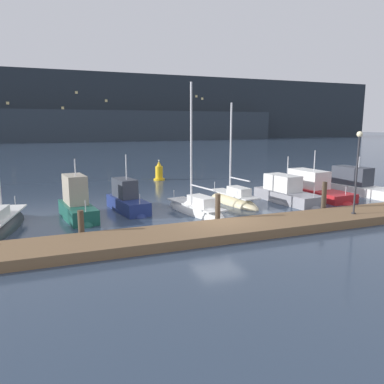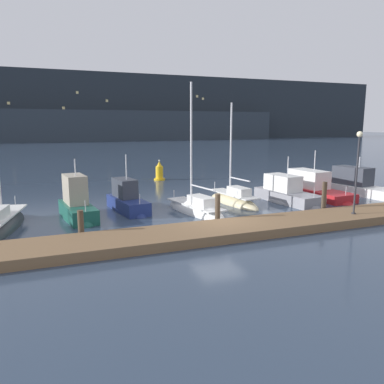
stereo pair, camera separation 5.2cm
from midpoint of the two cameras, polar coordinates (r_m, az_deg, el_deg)
ground_plane at (r=20.01m, az=4.10°, el=-5.24°), size 400.00×400.00×0.00m
dock at (r=18.63m, az=6.13°, el=-5.73°), size 34.17×2.80×0.45m
mooring_pile_1 at (r=18.18m, az=-16.49°, el=-4.90°), size 0.28×0.28×1.43m
mooring_pile_2 at (r=19.90m, az=3.99°, el=-2.75°), size 0.28×0.28×1.73m
mooring_pile_3 at (r=23.66m, az=19.53°, el=-0.91°), size 0.28×0.28×1.99m
motorboat_berth_3 at (r=22.51m, az=-16.99°, el=-2.76°), size 2.16×4.80×4.11m
motorboat_berth_4 at (r=23.77m, az=-9.76°, el=-1.95°), size 2.23×4.83×4.06m
sailboat_berth_5 at (r=23.03m, az=0.61°, el=-2.87°), size 2.62×5.95×8.57m
sailboat_berth_6 at (r=25.73m, az=6.43°, el=-1.47°), size 2.05×5.45×7.37m
motorboat_berth_7 at (r=26.96m, az=14.29°, el=-0.76°), size 2.68×5.96×3.71m
motorboat_berth_8 at (r=29.55m, az=17.99°, el=0.07°), size 2.70×7.18×3.92m
motorboat_berth_9 at (r=31.86m, az=23.93°, el=0.37°), size 3.13×6.67×3.51m
channel_buoy at (r=36.38m, az=-4.95°, el=2.98°), size 1.08×1.08×1.97m
dock_lamppost at (r=22.18m, az=24.00°, el=4.47°), size 0.32×0.32×4.53m
hillside_backdrop at (r=132.83m, az=-18.26°, el=11.85°), size 240.00×23.00×21.92m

